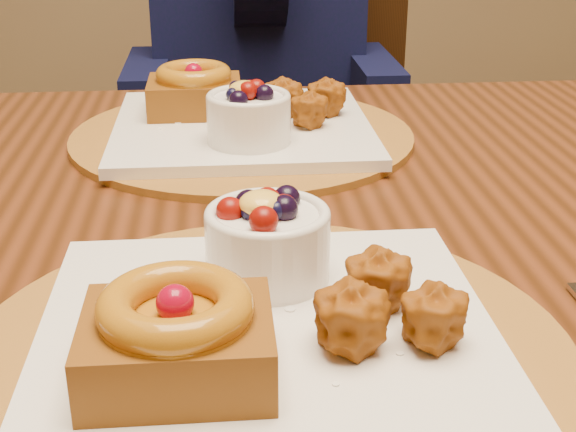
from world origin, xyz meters
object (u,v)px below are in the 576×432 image
object	(u,v)px
dining_table	(253,295)
place_setting_near	(264,323)
diner	(257,4)
chair_far	(327,170)
place_setting_far	(240,120)

from	to	relation	value
dining_table	place_setting_near	size ratio (longest dim) A/B	4.21
dining_table	place_setting_near	distance (m)	0.24
dining_table	diner	distance (m)	0.86
place_setting_near	diner	bearing A→B (deg)	87.18
place_setting_near	chair_far	xyz separation A→B (m)	(0.18, 1.01, -0.28)
place_setting_far	dining_table	bearing A→B (deg)	-89.35
place_setting_near	place_setting_far	distance (m)	0.43
chair_far	diner	xyz separation A→B (m)	(-0.13, 0.05, 0.31)
diner	dining_table	bearing A→B (deg)	-91.49
dining_table	chair_far	world-z (taller)	chair_far
dining_table	place_setting_near	bearing A→B (deg)	-90.63
place_setting_near	diner	size ratio (longest dim) A/B	0.50
dining_table	place_setting_near	world-z (taller)	place_setting_near
place_setting_near	chair_far	size ratio (longest dim) A/B	0.42
chair_far	diner	distance (m)	0.34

